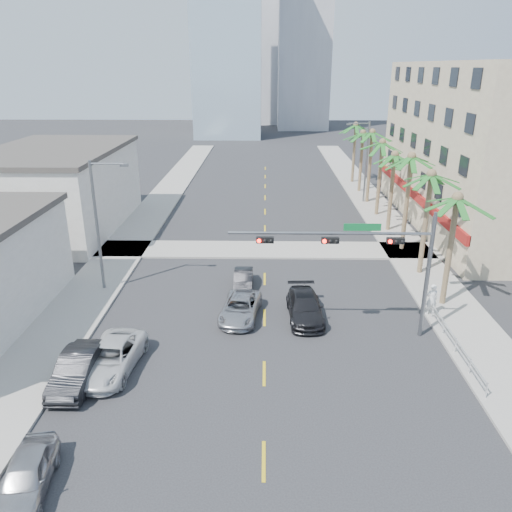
{
  "coord_description": "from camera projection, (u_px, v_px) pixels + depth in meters",
  "views": [
    {
      "loc": [
        -0.02,
        -17.51,
        14.63
      ],
      "look_at": [
        -0.55,
        11.56,
        3.5
      ],
      "focal_mm": 35.0,
      "sensor_mm": 36.0,
      "label": 1
    }
  ],
  "objects": [
    {
      "name": "sidewalk_right",
      "position": [
        414.0,
        259.0,
        40.03
      ],
      "size": [
        4.0,
        120.0,
        0.15
      ],
      "primitive_type": "cube",
      "color": "gray",
      "rests_on": "ground"
    },
    {
      "name": "tower_far_left",
      "position": [
        227.0,
        16.0,
        101.85
      ],
      "size": [
        14.0,
        14.0,
        48.0
      ],
      "primitive_type": "cube",
      "color": "#99B2C6",
      "rests_on": "ground"
    },
    {
      "name": "tower_far_center",
      "position": [
        255.0,
        40.0,
        130.85
      ],
      "size": [
        16.0,
        16.0,
        42.0
      ],
      "primitive_type": "cube",
      "color": "#ADADB2",
      "rests_on": "ground"
    },
    {
      "name": "palm_tree_6",
      "position": [
        363.0,
        133.0,
        59.19
      ],
      "size": [
        4.8,
        4.8,
        7.8
      ],
      "color": "brown",
      "rests_on": "ground"
    },
    {
      "name": "palm_tree_3",
      "position": [
        395.0,
        156.0,
        44.62
      ],
      "size": [
        4.8,
        4.8,
        7.8
      ],
      "color": "brown",
      "rests_on": "ground"
    },
    {
      "name": "streetlight_right",
      "position": [
        365.0,
        158.0,
        55.07
      ],
      "size": [
        2.55,
        0.25,
        9.0
      ],
      "color": "slate",
      "rests_on": "ground"
    },
    {
      "name": "ground",
      "position": [
        264.0,
        427.0,
        21.58
      ],
      "size": [
        260.0,
        260.0,
        0.0
      ],
      "primitive_type": "plane",
      "color": "#262628",
      "rests_on": "ground"
    },
    {
      "name": "car_parked_far",
      "position": [
        111.0,
        358.0,
        25.34
      ],
      "size": [
        2.95,
        5.53,
        1.48
      ],
      "primitive_type": "imported",
      "rotation": [
        0.0,
        0.0,
        -0.1
      ],
      "color": "silver",
      "rests_on": "ground"
    },
    {
      "name": "building_left_far",
      "position": [
        58.0,
        191.0,
        46.77
      ],
      "size": [
        11.0,
        18.0,
        7.2
      ],
      "primitive_type": "cube",
      "color": "beige",
      "rests_on": "ground"
    },
    {
      "name": "palm_tree_1",
      "position": [
        431.0,
        176.0,
        34.79
      ],
      "size": [
        4.8,
        4.8,
        8.16
      ],
      "color": "brown",
      "rests_on": "ground"
    },
    {
      "name": "sidewalk_left",
      "position": [
        117.0,
        257.0,
        40.44
      ],
      "size": [
        4.0,
        120.0,
        0.15
      ],
      "primitive_type": "cube",
      "color": "gray",
      "rests_on": "ground"
    },
    {
      "name": "palm_tree_0",
      "position": [
        457.0,
        199.0,
        30.06
      ],
      "size": [
        4.8,
        4.8,
        7.8
      ],
      "color": "brown",
      "rests_on": "ground"
    },
    {
      "name": "traffic_signal_mast",
      "position": [
        371.0,
        254.0,
        27.1
      ],
      "size": [
        11.12,
        0.54,
        7.2
      ],
      "color": "slate",
      "rests_on": "ground"
    },
    {
      "name": "streetlight_left",
      "position": [
        99.0,
        220.0,
        33.04
      ],
      "size": [
        2.55,
        0.25,
        9.0
      ],
      "color": "slate",
      "rests_on": "ground"
    },
    {
      "name": "building_right",
      "position": [
        501.0,
        147.0,
        46.54
      ],
      "size": [
        15.25,
        28.0,
        15.0
      ],
      "color": "tan",
      "rests_on": "ground"
    },
    {
      "name": "palm_tree_7",
      "position": [
        356.0,
        126.0,
        63.92
      ],
      "size": [
        4.8,
        4.8,
        8.16
      ],
      "color": "brown",
      "rests_on": "ground"
    },
    {
      "name": "palm_tree_5",
      "position": [
        372.0,
        133.0,
        54.09
      ],
      "size": [
        4.8,
        4.8,
        8.52
      ],
      "color": "brown",
      "rests_on": "ground"
    },
    {
      "name": "guardrail",
      "position": [
        456.0,
        343.0,
        26.77
      ],
      "size": [
        0.08,
        8.08,
        1.0
      ],
      "color": "silver",
      "rests_on": "ground"
    },
    {
      "name": "palm_tree_2",
      "position": [
        412.0,
        158.0,
        39.52
      ],
      "size": [
        4.8,
        4.8,
        8.52
      ],
      "color": "brown",
      "rests_on": "ground"
    },
    {
      "name": "car_lane_center",
      "position": [
        240.0,
        308.0,
        30.7
      ],
      "size": [
        2.75,
        4.95,
        1.31
      ],
      "primitive_type": "imported",
      "rotation": [
        0.0,
        0.0,
        -0.13
      ],
      "color": "#AAAAAE",
      "rests_on": "ground"
    },
    {
      "name": "palm_tree_4",
      "position": [
        382.0,
        143.0,
        49.36
      ],
      "size": [
        4.8,
        4.8,
        8.16
      ],
      "color": "brown",
      "rests_on": "ground"
    },
    {
      "name": "car_lane_left",
      "position": [
        243.0,
        280.0,
        34.91
      ],
      "size": [
        1.33,
        3.7,
        1.22
      ],
      "primitive_type": "imported",
      "rotation": [
        0.0,
        0.0,
        0.01
      ],
      "color": "black",
      "rests_on": "ground"
    },
    {
      "name": "pedestrian",
      "position": [
        432.0,
        299.0,
        30.7
      ],
      "size": [
        0.77,
        0.54,
        2.02
      ],
      "primitive_type": "imported",
      "rotation": [
        0.0,
        0.0,
        3.22
      ],
      "color": "white",
      "rests_on": "sidewalk_right"
    },
    {
      "name": "sidewalk_cross",
      "position": [
        265.0,
        250.0,
        42.1
      ],
      "size": [
        80.0,
        4.0,
        0.15
      ],
      "primitive_type": "cube",
      "color": "gray",
      "rests_on": "ground"
    },
    {
      "name": "car_parked_mid",
      "position": [
        78.0,
        369.0,
        24.32
      ],
      "size": [
        1.66,
        4.72,
        1.55
      ],
      "primitive_type": "imported",
      "rotation": [
        0.0,
        0.0,
        0.0
      ],
      "color": "black",
      "rests_on": "ground"
    },
    {
      "name": "car_parked_near",
      "position": [
        26.0,
        476.0,
        18.08
      ],
      "size": [
        2.21,
        4.32,
        1.41
      ],
      "primitive_type": "imported",
      "rotation": [
        0.0,
        0.0,
        0.14
      ],
      "color": "#A7A7AC",
      "rests_on": "ground"
    },
    {
      "name": "car_lane_right",
      "position": [
        305.0,
        307.0,
        30.66
      ],
      "size": [
        2.26,
        5.12,
        1.46
      ],
      "primitive_type": "imported",
      "rotation": [
        0.0,
        0.0,
        0.04
      ],
      "color": "black",
      "rests_on": "ground"
    }
  ]
}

